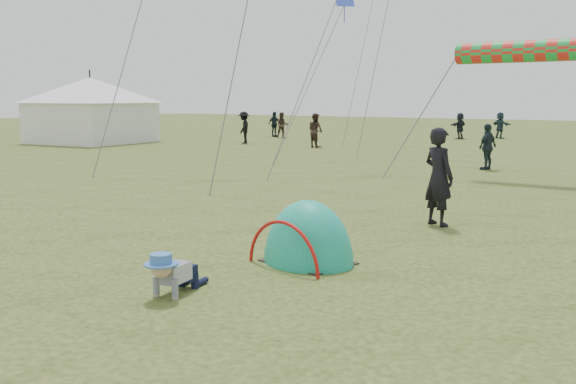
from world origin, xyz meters
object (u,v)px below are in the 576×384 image
Objects in this scene: crawling_toddler at (172,272)px; popup_tent at (308,262)px; event_marquee at (91,108)px; standing_adult at (439,177)px.

popup_tent reaches higher than crawling_toddler.
popup_tent is 0.34× the size of event_marquee.
event_marquee is at bearing -0.33° from standing_adult.
event_marquee reaches higher than standing_adult.
popup_tent is (0.51, 2.30, -0.29)m from crawling_toddler.
standing_adult is at bearing 93.00° from popup_tent.
standing_adult reaches higher than crawling_toddler.
event_marquee is (-24.75, 11.15, 0.98)m from standing_adult.
crawling_toddler is at bearing -92.54° from popup_tent.
event_marquee is (-24.29, 14.96, 1.92)m from popup_tent.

